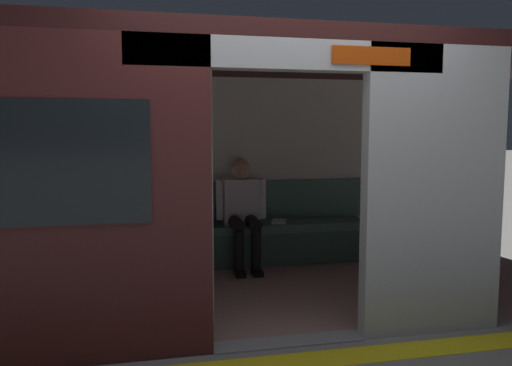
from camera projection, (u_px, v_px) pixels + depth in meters
name	position (u px, v px, depth m)	size (l,w,h in m)	color
ground_plane	(288.00, 342.00, 3.51)	(60.00, 60.00, 0.00)	gray
platform_edge_strip	(301.00, 361.00, 3.22)	(8.00, 0.24, 0.01)	yellow
train_car	(246.00, 134.00, 4.45)	(6.40, 2.58, 2.20)	silver
bench_seat	(237.00, 234.00, 5.49)	(2.97, 0.44, 0.46)	#4C7566
person_seated	(242.00, 205.00, 5.41)	(0.55, 0.67, 1.19)	silver
handbag	(199.00, 218.00, 5.41)	(0.26, 0.15, 0.17)	black
book	(279.00, 221.00, 5.59)	(0.15, 0.22, 0.03)	silver
grab_pole_door	(211.00, 191.00, 3.77)	(0.04, 0.04, 2.06)	silver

